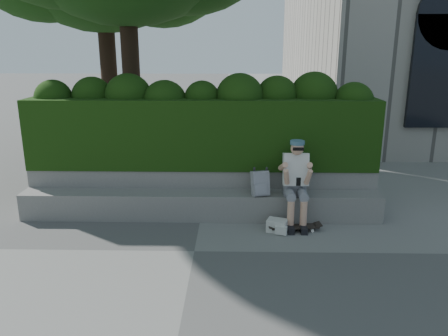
{
  "coord_description": "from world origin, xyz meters",
  "views": [
    {
      "loc": [
        0.55,
        -5.63,
        2.82
      ],
      "look_at": [
        0.4,
        1.0,
        0.95
      ],
      "focal_mm": 35.0,
      "sensor_mm": 36.0,
      "label": 1
    }
  ],
  "objects_px": {
    "backpack_plaid": "(260,183)",
    "person": "(296,179)",
    "backpack_ground": "(277,225)",
    "skateboard": "(295,227)"
  },
  "relations": [
    {
      "from": "person",
      "to": "backpack_ground",
      "type": "xyz_separation_m",
      "value": [
        -0.31,
        -0.35,
        -0.65
      ]
    },
    {
      "from": "person",
      "to": "backpack_ground",
      "type": "distance_m",
      "value": 0.8
    },
    {
      "from": "skateboard",
      "to": "backpack_plaid",
      "type": "bearing_deg",
      "value": 134.92
    },
    {
      "from": "person",
      "to": "backpack_plaid",
      "type": "height_order",
      "value": "person"
    },
    {
      "from": "backpack_ground",
      "to": "person",
      "type": "bearing_deg",
      "value": 67.93
    },
    {
      "from": "backpack_plaid",
      "to": "backpack_ground",
      "type": "distance_m",
      "value": 0.75
    },
    {
      "from": "backpack_plaid",
      "to": "person",
      "type": "bearing_deg",
      "value": -25.05
    },
    {
      "from": "person",
      "to": "backpack_plaid",
      "type": "relative_size",
      "value": 3.42
    },
    {
      "from": "skateboard",
      "to": "backpack_ground",
      "type": "height_order",
      "value": "backpack_ground"
    },
    {
      "from": "backpack_ground",
      "to": "skateboard",
      "type": "bearing_deg",
      "value": 23.89
    }
  ]
}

